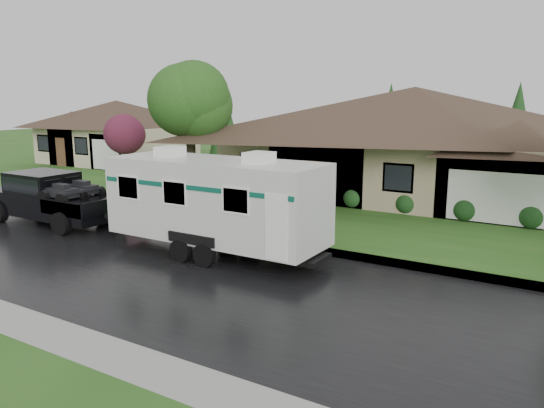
# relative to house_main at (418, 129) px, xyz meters

# --- Properties ---
(ground) EXTENTS (140.00, 140.00, 0.00)m
(ground) POSITION_rel_house_main_xyz_m (-2.29, -13.84, -3.59)
(ground) COLOR #255119
(ground) RESTS_ON ground
(road) EXTENTS (140.00, 8.00, 0.01)m
(road) POSITION_rel_house_main_xyz_m (-2.29, -15.84, -3.59)
(road) COLOR black
(road) RESTS_ON ground
(curb) EXTENTS (140.00, 0.50, 0.15)m
(curb) POSITION_rel_house_main_xyz_m (-2.29, -11.59, -3.52)
(curb) COLOR gray
(curb) RESTS_ON ground
(lawn) EXTENTS (140.00, 26.00, 0.15)m
(lawn) POSITION_rel_house_main_xyz_m (-2.29, 1.16, -3.52)
(lawn) COLOR #255119
(lawn) RESTS_ON ground
(house_main) EXTENTS (19.44, 10.80, 6.90)m
(house_main) POSITION_rel_house_main_xyz_m (0.00, 0.00, 0.00)
(house_main) COLOR tan
(house_main) RESTS_ON lawn
(house_far) EXTENTS (10.80, 8.64, 5.80)m
(house_far) POSITION_rel_house_main_xyz_m (-24.07, 2.02, -0.62)
(house_far) COLOR #C4B391
(house_far) RESTS_ON lawn
(tree_left_green) EXTENTS (4.08, 4.08, 6.76)m
(tree_left_green) POSITION_rel_house_main_xyz_m (-8.77, -7.59, 1.25)
(tree_left_green) COLOR #382B1E
(tree_left_green) RESTS_ON lawn
(tree_red) EXTENTS (2.48, 2.48, 4.10)m
(tree_red) POSITION_rel_house_main_xyz_m (-15.76, -5.11, -0.60)
(tree_red) COLOR #382B1E
(tree_red) RESTS_ON lawn
(shrub_row) EXTENTS (13.60, 1.00, 1.00)m
(shrub_row) POSITION_rel_house_main_xyz_m (-0.29, -4.54, -2.94)
(shrub_row) COLOR #143814
(shrub_row) RESTS_ON lawn
(pickup_truck) EXTENTS (6.45, 2.45, 2.15)m
(pickup_truck) POSITION_rel_house_main_xyz_m (-11.58, -13.58, -2.44)
(pickup_truck) COLOR black
(pickup_truck) RESTS_ON ground
(travel_trailer) EXTENTS (7.96, 2.80, 3.57)m
(travel_trailer) POSITION_rel_house_main_xyz_m (-2.76, -13.58, -1.70)
(travel_trailer) COLOR silver
(travel_trailer) RESTS_ON ground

